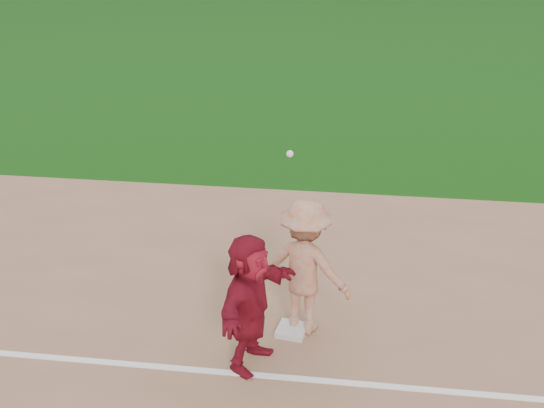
# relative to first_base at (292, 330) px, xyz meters

# --- Properties ---
(ground) EXTENTS (160.00, 160.00, 0.00)m
(ground) POSITION_rel_first_base_xyz_m (-0.45, -0.15, -0.06)
(ground) COLOR #11420C
(ground) RESTS_ON ground
(foul_line) EXTENTS (60.00, 0.10, 0.01)m
(foul_line) POSITION_rel_first_base_xyz_m (-0.45, -0.95, -0.04)
(foul_line) COLOR white
(foul_line) RESTS_ON infield_dirt
(first_base) EXTENTS (0.44, 0.44, 0.09)m
(first_base) POSITION_rel_first_base_xyz_m (0.00, 0.00, 0.00)
(first_base) COLOR silver
(first_base) RESTS_ON infield_dirt
(base_runner) EXTENTS (1.04, 1.74, 1.79)m
(base_runner) POSITION_rel_first_base_xyz_m (-0.45, -0.70, 0.85)
(base_runner) COLOR maroon
(base_runner) RESTS_ON infield_dirt
(first_base_play) EXTENTS (1.38, 1.03, 2.55)m
(first_base_play) POSITION_rel_first_base_xyz_m (0.15, 0.13, 0.91)
(first_base_play) COLOR #9E9EA0
(first_base_play) RESTS_ON infield_dirt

